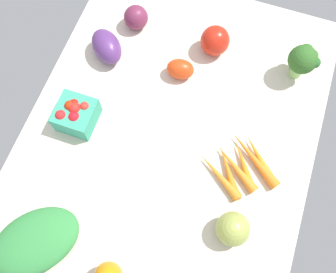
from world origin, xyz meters
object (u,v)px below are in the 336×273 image
berry_basket (76,114)px  heirloom_tomato_green (233,229)px  roma_tomato (180,69)px  broccoli_head (304,60)px  bell_pepper_red (215,41)px  eggplant (107,47)px  leafy_greens_clump (35,242)px  red_onion_near_basket (136,18)px  carrot_bunch (240,166)px

berry_basket → heirloom_tomato_green: size_ratio=1.21×
roma_tomato → broccoli_head: bearing=-167.1°
roma_tomato → heirloom_tomato_green: bearing=117.4°
broccoli_head → bell_pepper_red: size_ratio=1.31×
heirloom_tomato_green → eggplant: size_ratio=0.71×
leafy_greens_clump → eggplant: (54.77, 4.36, 0.66)cm
berry_basket → broccoli_head: bearing=-57.5°
red_onion_near_basket → broccoli_head: (-0.72, -48.55, 3.56)cm
red_onion_near_basket → heirloom_tomato_green: size_ratio=0.88×
heirloom_tomato_green → eggplant: heirloom_tomato_green is taller
carrot_bunch → roma_tomato: size_ratio=2.85×
red_onion_near_basket → bell_pepper_red: bearing=-91.8°
broccoli_head → berry_basket: bearing=122.5°
eggplant → carrot_bunch: bearing=-161.8°
leafy_greens_clump → berry_basket: bearing=7.1°
carrot_bunch → heirloom_tomato_green: size_ratio=2.69×
red_onion_near_basket → heirloom_tomato_green: (-49.25, -42.89, 0.49)cm
berry_basket → broccoli_head: 62.32cm
berry_basket → carrot_bunch: bearing=-88.3°
red_onion_near_basket → eggplant: 12.87cm
leafy_greens_clump → berry_basket: (32.80, 4.09, 0.70)cm
roma_tomato → eggplant: 21.81cm
carrot_bunch → roma_tomato: bearing=47.9°
leafy_greens_clump → roma_tomato: leafy_greens_clump is taller
eggplant → heirloom_tomato_green: bearing=-175.4°
leafy_greens_clump → carrot_bunch: leafy_greens_clump is taller
berry_basket → bell_pepper_red: 43.65cm
bell_pepper_red → berry_basket: bearing=139.9°
red_onion_near_basket → heirloom_tomato_green: heirloom_tomato_green is taller
carrot_bunch → berry_basket: bearing=91.7°
bell_pepper_red → leafy_greens_clump: bearing=160.0°
berry_basket → carrot_bunch: (1.35, -44.77, -2.54)cm
roma_tomato → berry_basket: bearing=39.5°
red_onion_near_basket → eggplant: eggplant is taller
broccoli_head → roma_tomato: 33.18cm
carrot_bunch → bell_pepper_red: bearing=27.5°
red_onion_near_basket → roma_tomato: (-11.74, -17.55, -0.77)cm
red_onion_near_basket → carrot_bunch: size_ratio=0.33×
red_onion_near_basket → carrot_bunch: bearing=-128.8°
heirloom_tomato_green → eggplant: 59.97cm
berry_basket → roma_tomato: bearing=-43.9°
berry_basket → heirloom_tomato_green: 49.23cm
berry_basket → red_onion_near_basket: bearing=-6.6°
broccoli_head → eggplant: bearing=102.2°
leafy_greens_clump → carrot_bunch: (34.15, -40.69, -1.84)cm
red_onion_near_basket → carrot_bunch: (-32.77, -40.81, -2.29)cm
broccoli_head → leafy_greens_clump: bearing=143.8°
broccoli_head → carrot_bunch: 33.49cm
carrot_bunch → eggplant: (20.63, 45.05, 2.49)cm
berry_basket → red_onion_near_basket: size_ratio=1.38×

